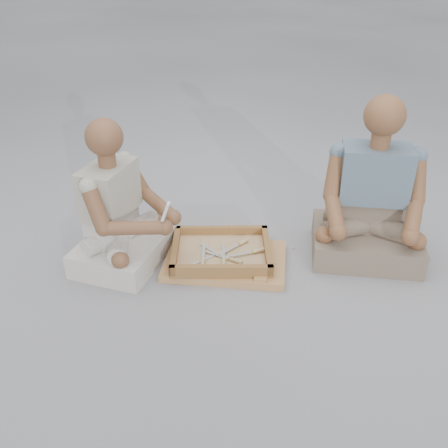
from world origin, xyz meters
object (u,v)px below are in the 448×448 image
(tool_tray, at_px, (221,252))
(carved_panel, at_px, (226,261))
(craftsman, at_px, (119,217))
(companion, at_px, (371,206))

(tool_tray, bearing_deg, carved_panel, -13.89)
(carved_panel, relative_size, tool_tray, 1.01)
(tool_tray, height_order, craftsman, craftsman)
(carved_panel, height_order, tool_tray, tool_tray)
(tool_tray, relative_size, craftsman, 0.80)
(carved_panel, distance_m, craftsman, 0.61)
(craftsman, distance_m, companion, 1.33)
(carved_panel, bearing_deg, companion, 27.05)
(tool_tray, xyz_separation_m, craftsman, (-0.51, -0.15, 0.21))
(tool_tray, bearing_deg, companion, 25.75)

